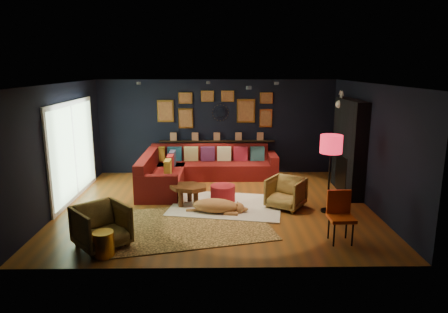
{
  "coord_description": "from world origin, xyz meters",
  "views": [
    {
      "loc": [
        0.03,
        -8.2,
        2.94
      ],
      "look_at": [
        0.16,
        0.3,
        1.02
      ],
      "focal_mm": 32.0,
      "sensor_mm": 36.0,
      "label": 1
    }
  ],
  "objects_px": {
    "armchair_right": "(286,191)",
    "orange_chair": "(340,212)",
    "dog": "(215,203)",
    "armchair_left": "(101,224)",
    "sectional": "(193,170)",
    "gold_stool": "(104,244)",
    "floor_lamp": "(331,148)",
    "pouf": "(223,193)",
    "coffee_table": "(189,189)"
  },
  "relations": [
    {
      "from": "armchair_left",
      "to": "gold_stool",
      "type": "xyz_separation_m",
      "value": [
        0.12,
        -0.35,
        -0.19
      ]
    },
    {
      "from": "coffee_table",
      "to": "armchair_left",
      "type": "relative_size",
      "value": 1.24
    },
    {
      "from": "floor_lamp",
      "to": "dog",
      "type": "height_order",
      "value": "floor_lamp"
    },
    {
      "from": "floor_lamp",
      "to": "armchair_left",
      "type": "bearing_deg",
      "value": -159.28
    },
    {
      "from": "sectional",
      "to": "dog",
      "type": "xyz_separation_m",
      "value": [
        0.59,
        -2.29,
        -0.1
      ]
    },
    {
      "from": "sectional",
      "to": "orange_chair",
      "type": "xyz_separation_m",
      "value": [
        2.73,
        -3.62,
        0.19
      ]
    },
    {
      "from": "sectional",
      "to": "gold_stool",
      "type": "bearing_deg",
      "value": -105.61
    },
    {
      "from": "sectional",
      "to": "floor_lamp",
      "type": "height_order",
      "value": "floor_lamp"
    },
    {
      "from": "armchair_right",
      "to": "dog",
      "type": "distance_m",
      "value": 1.53
    },
    {
      "from": "coffee_table",
      "to": "floor_lamp",
      "type": "xyz_separation_m",
      "value": [
        2.9,
        -0.41,
        0.98
      ]
    },
    {
      "from": "coffee_table",
      "to": "dog",
      "type": "relative_size",
      "value": 0.77
    },
    {
      "from": "armchair_left",
      "to": "floor_lamp",
      "type": "bearing_deg",
      "value": -21.2
    },
    {
      "from": "sectional",
      "to": "pouf",
      "type": "bearing_deg",
      "value": -65.04
    },
    {
      "from": "coffee_table",
      "to": "pouf",
      "type": "height_order",
      "value": "coffee_table"
    },
    {
      "from": "sectional",
      "to": "orange_chair",
      "type": "bearing_deg",
      "value": -53.04
    },
    {
      "from": "armchair_left",
      "to": "sectional",
      "type": "bearing_deg",
      "value": 29.46
    },
    {
      "from": "armchair_right",
      "to": "coffee_table",
      "type": "bearing_deg",
      "value": -151.2
    },
    {
      "from": "gold_stool",
      "to": "dog",
      "type": "distance_m",
      "value": 2.56
    },
    {
      "from": "armchair_right",
      "to": "orange_chair",
      "type": "bearing_deg",
      "value": -35.12
    },
    {
      "from": "orange_chair",
      "to": "dog",
      "type": "height_order",
      "value": "orange_chair"
    },
    {
      "from": "armchair_left",
      "to": "dog",
      "type": "height_order",
      "value": "armchair_left"
    },
    {
      "from": "armchair_right",
      "to": "gold_stool",
      "type": "relative_size",
      "value": 1.76
    },
    {
      "from": "dog",
      "to": "pouf",
      "type": "bearing_deg",
      "value": 85.48
    },
    {
      "from": "armchair_right",
      "to": "gold_stool",
      "type": "xyz_separation_m",
      "value": [
        -3.24,
        -2.18,
        -0.16
      ]
    },
    {
      "from": "coffee_table",
      "to": "armchair_left",
      "type": "height_order",
      "value": "armchair_left"
    },
    {
      "from": "pouf",
      "to": "armchair_right",
      "type": "relative_size",
      "value": 0.75
    },
    {
      "from": "orange_chair",
      "to": "armchair_left",
      "type": "bearing_deg",
      "value": -178.46
    },
    {
      "from": "armchair_right",
      "to": "orange_chair",
      "type": "relative_size",
      "value": 0.82
    },
    {
      "from": "pouf",
      "to": "floor_lamp",
      "type": "bearing_deg",
      "value": -15.94
    },
    {
      "from": "coffee_table",
      "to": "armchair_right",
      "type": "xyz_separation_m",
      "value": [
        2.06,
        -0.16,
        -0.01
      ]
    },
    {
      "from": "pouf",
      "to": "gold_stool",
      "type": "relative_size",
      "value": 1.32
    },
    {
      "from": "coffee_table",
      "to": "armchair_right",
      "type": "distance_m",
      "value": 2.07
    },
    {
      "from": "floor_lamp",
      "to": "orange_chair",
      "type": "bearing_deg",
      "value": -97.52
    },
    {
      "from": "armchair_left",
      "to": "armchair_right",
      "type": "xyz_separation_m",
      "value": [
        3.36,
        1.83,
        -0.04
      ]
    },
    {
      "from": "sectional",
      "to": "pouf",
      "type": "distance_m",
      "value": 1.78
    },
    {
      "from": "dog",
      "to": "armchair_right",
      "type": "bearing_deg",
      "value": 20.45
    },
    {
      "from": "sectional",
      "to": "coffee_table",
      "type": "height_order",
      "value": "sectional"
    },
    {
      "from": "coffee_table",
      "to": "armchair_left",
      "type": "bearing_deg",
      "value": -123.04
    },
    {
      "from": "gold_stool",
      "to": "coffee_table",
      "type": "bearing_deg",
      "value": 63.34
    },
    {
      "from": "armchair_left",
      "to": "gold_stool",
      "type": "distance_m",
      "value": 0.41
    },
    {
      "from": "sectional",
      "to": "dog",
      "type": "relative_size",
      "value": 2.68
    },
    {
      "from": "pouf",
      "to": "floor_lamp",
      "type": "relative_size",
      "value": 0.34
    },
    {
      "from": "sectional",
      "to": "pouf",
      "type": "relative_size",
      "value": 6.29
    },
    {
      "from": "armchair_left",
      "to": "armchair_right",
      "type": "relative_size",
      "value": 1.1
    },
    {
      "from": "gold_stool",
      "to": "dog",
      "type": "relative_size",
      "value": 0.32
    },
    {
      "from": "sectional",
      "to": "floor_lamp",
      "type": "distance_m",
      "value": 3.81
    },
    {
      "from": "sectional",
      "to": "coffee_table",
      "type": "distance_m",
      "value": 1.82
    },
    {
      "from": "pouf",
      "to": "armchair_left",
      "type": "relative_size",
      "value": 0.68
    },
    {
      "from": "armchair_left",
      "to": "dog",
      "type": "relative_size",
      "value": 0.62
    },
    {
      "from": "pouf",
      "to": "dog",
      "type": "bearing_deg",
      "value": -103.19
    }
  ]
}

